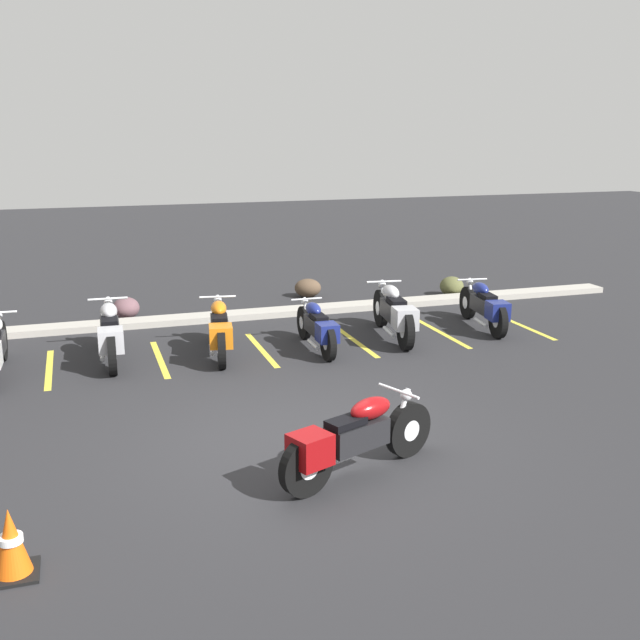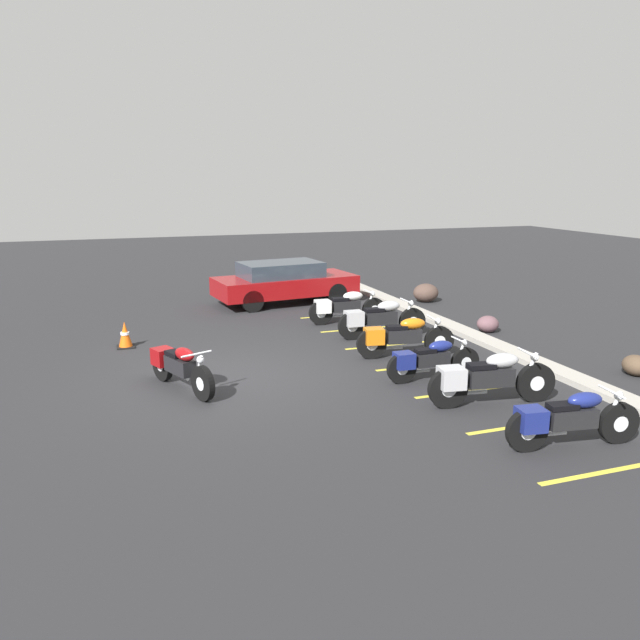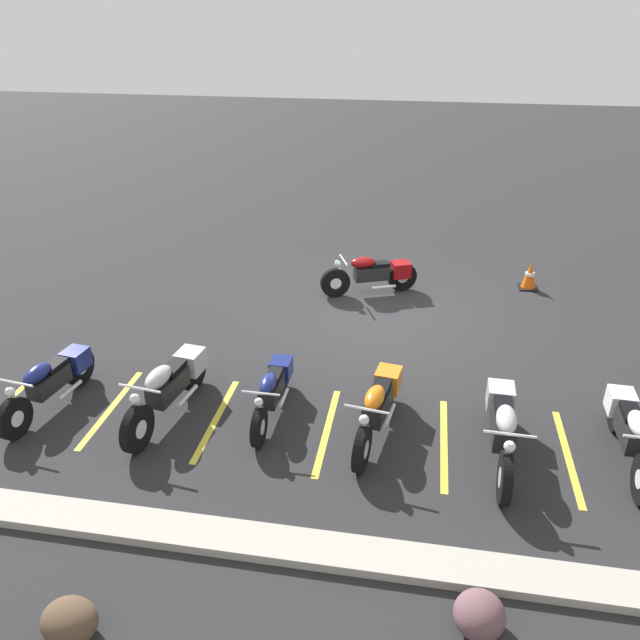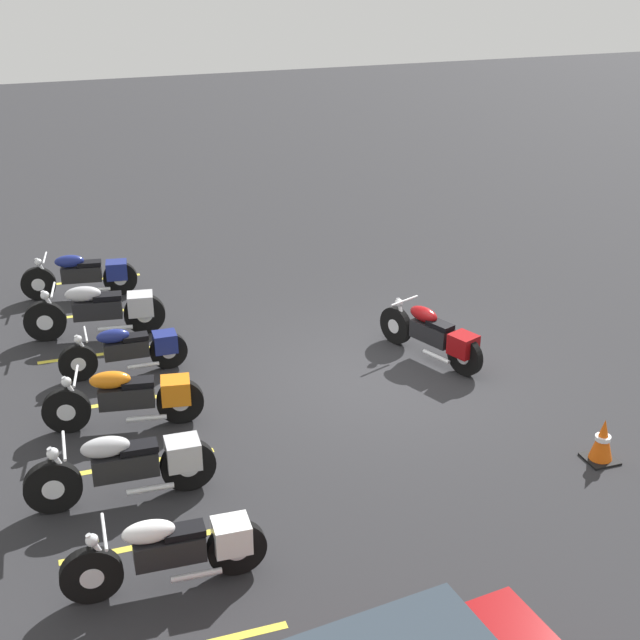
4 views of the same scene
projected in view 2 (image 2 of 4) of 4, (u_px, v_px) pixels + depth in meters
The scene contains 21 objects.
ground at pixel (232, 378), 12.19m from camera, with size 60.00×60.00×0.00m, color #262628.
motorcycle_maroon_featured at pixel (178, 366), 11.50m from camera, with size 2.00×0.99×0.83m.
parked_bike_0 at pixel (344, 307), 16.64m from camera, with size 0.60×2.15×0.85m.
parked_bike_1 at pixel (378, 319), 15.15m from camera, with size 0.64×2.28×0.90m.
parked_bike_2 at pixel (401, 337), 13.51m from camera, with size 0.71×2.18×0.86m.
parked_bike_3 at pixel (429, 360), 11.98m from camera, with size 0.55×1.96×0.77m.
parked_bike_4 at pixel (486, 378), 10.65m from camera, with size 0.73×2.31×0.91m.
parked_bike_5 at pixel (567, 419), 8.98m from camera, with size 0.66×2.10×0.83m.
car_red at pixel (284, 281), 19.23m from camera, with size 2.30×4.48×1.29m.
concrete_curb at pixel (500, 347), 14.17m from camera, with size 18.00×0.50×0.12m, color #A8A399.
landscape_rock_0 at pixel (636, 365), 12.32m from camera, with size 0.58×0.50×0.41m, color brown.
landscape_rock_2 at pixel (426, 293), 19.51m from camera, with size 0.79×0.70×0.58m, color #4D3931.
landscape_rock_3 at pixel (488, 324), 15.73m from camera, with size 0.55×0.51×0.42m, color brown.
traffic_cone at pixel (125, 335), 14.32m from camera, with size 0.40×0.40×0.60m.
stall_line_0 at pixel (336, 315), 17.66m from camera, with size 0.10×2.10×0.00m, color gold.
stall_line_1 at pixel (359, 329), 16.10m from camera, with size 0.10×2.10×0.00m, color gold.
stall_line_2 at pixel (387, 345), 14.54m from camera, with size 0.10×2.10×0.00m, color gold.
stall_line_3 at pixel (422, 366), 12.99m from camera, with size 0.10×2.10×0.00m, color gold.
stall_line_4 at pixel (466, 391), 11.43m from camera, with size 0.10×2.10×0.00m, color gold.
stall_line_5 at pixel (524, 425), 9.88m from camera, with size 0.10×2.10×0.00m, color gold.
stall_line_6 at pixel (605, 472), 8.32m from camera, with size 0.10×2.10×0.00m, color gold.
Camera 2 is at (11.54, -2.21, 3.86)m, focal length 35.00 mm.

